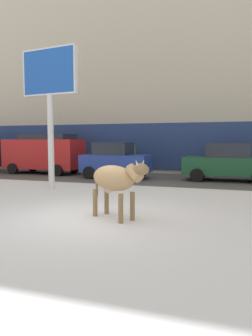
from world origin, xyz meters
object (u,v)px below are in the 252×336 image
(billboard, at_px, (49,80))
(pedestrian_far_left, at_px, (80,157))
(car_red_van, at_px, (44,153))
(car_blue_hatchback, at_px, (115,160))
(cow_tan, at_px, (115,179))
(car_darkgreen_sedan, at_px, (228,162))
(pedestrian_near_billboard, at_px, (134,158))

(billboard, xyz_separation_m, pedestrian_far_left, (-2.66, 7.74, -3.43))
(car_red_van, height_order, car_blue_hatchback, car_red_van)
(cow_tan, height_order, car_darkgreen_sedan, car_darkgreen_sedan)
(cow_tan, bearing_deg, car_darkgreen_sedan, 74.19)
(cow_tan, relative_size, car_red_van, 0.40)
(billboard, bearing_deg, car_red_van, 125.54)
(cow_tan, distance_m, car_darkgreen_sedan, 9.15)
(car_blue_hatchback, xyz_separation_m, pedestrian_near_billboard, (-0.04, 3.31, -0.05))
(car_red_van, bearing_deg, pedestrian_far_left, 67.30)
(car_red_van, bearing_deg, cow_tan, -48.67)
(car_red_van, relative_size, pedestrian_far_left, 2.67)
(billboard, relative_size, pedestrian_near_billboard, 3.21)
(pedestrian_near_billboard, bearing_deg, billboard, -97.70)
(car_blue_hatchback, bearing_deg, billboard, -103.76)
(cow_tan, distance_m, billboard, 6.55)
(car_darkgreen_sedan, xyz_separation_m, pedestrian_far_left, (-9.33, 2.72, -0.03))
(car_darkgreen_sedan, bearing_deg, pedestrian_near_billboard, 154.25)
(car_blue_hatchback, height_order, pedestrian_near_billboard, car_blue_hatchback)
(pedestrian_near_billboard, relative_size, pedestrian_far_left, 1.00)
(pedestrian_near_billboard, bearing_deg, pedestrian_far_left, 180.00)
(billboard, distance_m, pedestrian_near_billboard, 8.53)
(billboard, height_order, car_darkgreen_sedan, billboard)
(billboard, bearing_deg, cow_tan, -42.10)
(car_red_van, distance_m, pedestrian_far_left, 2.77)
(billboard, bearing_deg, car_blue_hatchback, 76.24)
(billboard, distance_m, car_blue_hatchback, 5.68)
(billboard, height_order, pedestrian_near_billboard, billboard)
(car_red_van, distance_m, pedestrian_near_billboard, 5.41)
(car_darkgreen_sedan, height_order, pedestrian_far_left, car_darkgreen_sedan)
(car_darkgreen_sedan, relative_size, pedestrian_far_left, 2.44)
(cow_tan, bearing_deg, car_blue_hatchback, 110.71)
(car_blue_hatchback, bearing_deg, pedestrian_near_billboard, 90.66)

